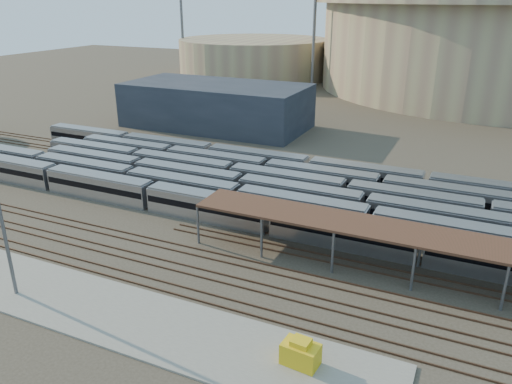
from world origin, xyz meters
name	(u,v)px	position (x,y,z in m)	size (l,w,h in m)	color
ground	(252,261)	(0.00, 0.00, 0.00)	(420.00, 420.00, 0.00)	#383026
apron	(138,320)	(-5.00, -15.00, 0.10)	(50.00, 9.00, 0.20)	gray
subway_trains	(319,196)	(2.01, 18.50, 1.80)	(129.52, 23.90, 3.60)	#B1B1B6
inspection_shed	(463,245)	(22.00, 4.00, 4.98)	(60.30, 6.00, 5.30)	#5C5D61
empty_tracks	(233,281)	(0.00, -5.00, 0.09)	(170.00, 9.62, 0.18)	#4C3323
stadium	(506,37)	(25.00, 140.00, 16.47)	(124.00, 124.00, 32.50)	gray
secondary_arena	(254,58)	(-60.00, 130.00, 7.00)	(56.00, 56.00, 14.00)	gray
service_building	(216,105)	(-35.00, 55.00, 5.00)	(42.00, 20.00, 10.00)	#1E232D
floodlight_0	(314,24)	(-30.00, 110.00, 20.65)	(4.00, 1.00, 38.40)	#5C5D61
floodlight_1	(182,20)	(-85.00, 120.00, 20.65)	(4.00, 1.00, 38.40)	#5C5D61
floodlight_3	(406,19)	(-10.00, 160.00, 20.65)	(4.00, 1.00, 38.40)	#5C5D61
yellow_equipment	(300,354)	(11.10, -14.34, 1.16)	(3.06, 1.91, 1.91)	gold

